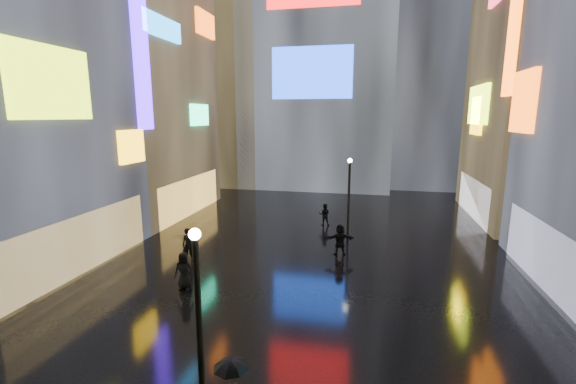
% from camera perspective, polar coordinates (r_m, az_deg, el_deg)
% --- Properties ---
extents(ground, '(140.00, 140.00, 0.00)m').
position_cam_1_polar(ground, '(23.57, 4.16, -8.25)').
color(ground, black).
rests_on(ground, ground).
extents(building_left_far, '(10.28, 12.00, 22.00)m').
position_cam_1_polar(building_left_far, '(34.01, -22.73, 15.68)').
color(building_left_far, black).
rests_on(building_left_far, ground).
extents(building_right_far, '(10.28, 12.00, 28.00)m').
position_cam_1_polar(building_right_far, '(35.07, 35.92, 19.26)').
color(building_right_far, black).
rests_on(building_right_far, ground).
extents(tower_flank_right, '(12.00, 12.00, 34.00)m').
position_cam_1_polar(tower_flank_right, '(49.24, 20.40, 21.28)').
color(tower_flank_right, black).
rests_on(tower_flank_right, ground).
extents(tower_flank_left, '(10.00, 10.00, 26.00)m').
position_cam_1_polar(tower_flank_left, '(47.48, -9.31, 17.32)').
color(tower_flank_left, black).
rests_on(tower_flank_left, ground).
extents(lamp_near, '(0.30, 0.30, 5.20)m').
position_cam_1_polar(lamp_near, '(10.38, -13.10, -17.28)').
color(lamp_near, black).
rests_on(lamp_near, ground).
extents(lamp_far, '(0.30, 0.30, 5.20)m').
position_cam_1_polar(lamp_far, '(25.15, 9.01, -0.16)').
color(lamp_far, black).
rests_on(lamp_far, ground).
extents(pedestrian_4, '(0.92, 0.67, 1.74)m').
position_cam_1_polar(pedestrian_4, '(18.62, -15.17, -11.19)').
color(pedestrian_4, black).
rests_on(pedestrian_4, ground).
extents(pedestrian_5, '(1.75, 0.87, 1.81)m').
position_cam_1_polar(pedestrian_5, '(22.25, 7.71, -7.05)').
color(pedestrian_5, black).
rests_on(pedestrian_5, ground).
extents(pedestrian_6, '(0.81, 0.75, 1.86)m').
position_cam_1_polar(pedestrian_6, '(21.85, -14.52, -7.60)').
color(pedestrian_6, black).
rests_on(pedestrian_6, ground).
extents(pedestrian_7, '(0.82, 0.66, 1.60)m').
position_cam_1_polar(pedestrian_7, '(28.11, 5.44, -3.34)').
color(pedestrian_7, black).
rests_on(pedestrian_7, ground).
extents(umbrella_1, '(1.06, 1.06, 0.70)m').
position_cam_1_polar(umbrella_1, '(9.81, -8.36, -24.94)').
color(umbrella_1, black).
rests_on(umbrella_1, pedestrian_2).
extents(umbrella_2, '(1.34, 1.34, 0.86)m').
position_cam_1_polar(umbrella_2, '(18.17, -15.38, -7.38)').
color(umbrella_2, black).
rests_on(umbrella_2, pedestrian_4).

